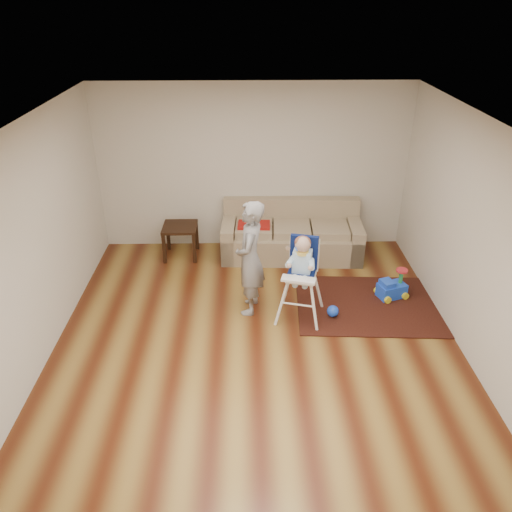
{
  "coord_description": "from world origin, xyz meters",
  "views": [
    {
      "loc": [
        -0.12,
        -5.0,
        3.9
      ],
      "look_at": [
        0.0,
        0.4,
        1.0
      ],
      "focal_mm": 35.0,
      "sensor_mm": 36.0,
      "label": 1
    }
  ],
  "objects_px": {
    "side_table": "(181,241)",
    "toy_ball": "(333,311)",
    "sofa": "(291,231)",
    "adult": "(250,258)",
    "high_chair": "(301,279)",
    "ride_on_toy": "(393,284)"
  },
  "relations": [
    {
      "from": "sofa",
      "to": "side_table",
      "type": "relative_size",
      "value": 4.24
    },
    {
      "from": "high_chair",
      "to": "side_table",
      "type": "bearing_deg",
      "value": 149.96
    },
    {
      "from": "toy_ball",
      "to": "sofa",
      "type": "bearing_deg",
      "value": 102.96
    },
    {
      "from": "ride_on_toy",
      "to": "high_chair",
      "type": "height_order",
      "value": "high_chair"
    },
    {
      "from": "side_table",
      "to": "toy_ball",
      "type": "relative_size",
      "value": 3.39
    },
    {
      "from": "sofa",
      "to": "toy_ball",
      "type": "bearing_deg",
      "value": -74.34
    },
    {
      "from": "high_chair",
      "to": "adult",
      "type": "xyz_separation_m",
      "value": [
        -0.66,
        0.18,
        0.22
      ]
    },
    {
      "from": "toy_ball",
      "to": "adult",
      "type": "xyz_separation_m",
      "value": [
        -1.1,
        0.22,
        0.7
      ]
    },
    {
      "from": "side_table",
      "to": "adult",
      "type": "bearing_deg",
      "value": -54.86
    },
    {
      "from": "sofa",
      "to": "adult",
      "type": "height_order",
      "value": "adult"
    },
    {
      "from": "sofa",
      "to": "high_chair",
      "type": "bearing_deg",
      "value": -88.24
    },
    {
      "from": "high_chair",
      "to": "adult",
      "type": "distance_m",
      "value": 0.72
    },
    {
      "from": "sofa",
      "to": "adult",
      "type": "relative_size",
      "value": 1.44
    },
    {
      "from": "toy_ball",
      "to": "high_chair",
      "type": "bearing_deg",
      "value": 174.66
    },
    {
      "from": "side_table",
      "to": "sofa",
      "type": "bearing_deg",
      "value": -0.16
    },
    {
      "from": "toy_ball",
      "to": "adult",
      "type": "relative_size",
      "value": 0.1
    },
    {
      "from": "adult",
      "to": "ride_on_toy",
      "type": "bearing_deg",
      "value": 105.54
    },
    {
      "from": "toy_ball",
      "to": "high_chair",
      "type": "xyz_separation_m",
      "value": [
        -0.44,
        0.04,
        0.48
      ]
    },
    {
      "from": "sofa",
      "to": "adult",
      "type": "xyz_separation_m",
      "value": [
        -0.69,
        -1.58,
        0.36
      ]
    },
    {
      "from": "ride_on_toy",
      "to": "adult",
      "type": "xyz_separation_m",
      "value": [
        -2.01,
        -0.25,
        0.57
      ]
    },
    {
      "from": "sofa",
      "to": "high_chair",
      "type": "height_order",
      "value": "high_chair"
    },
    {
      "from": "high_chair",
      "to": "adult",
      "type": "height_order",
      "value": "adult"
    }
  ]
}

